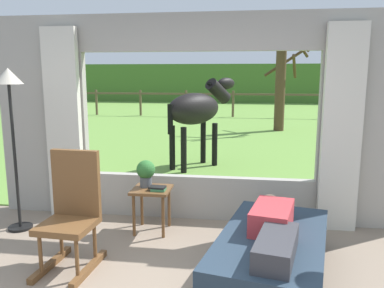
{
  "coord_description": "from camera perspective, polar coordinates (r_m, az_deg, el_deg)",
  "views": [
    {
      "loc": [
        0.62,
        -2.52,
        1.84
      ],
      "look_at": [
        0.0,
        1.8,
        1.05
      ],
      "focal_mm": 36.6,
      "sensor_mm": 36.0,
      "label": 1
    }
  ],
  "objects": [
    {
      "name": "back_wall_with_window",
      "position": [
        4.86,
        0.77,
        3.28
      ],
      "size": [
        5.2,
        0.12,
        2.55
      ],
      "color": "#9E998E",
      "rests_on": "ground_plane"
    },
    {
      "name": "curtain_panel_left",
      "position": [
        5.22,
        -18.19,
        2.71
      ],
      "size": [
        0.44,
        0.1,
        2.4
      ],
      "primitive_type": "cube",
      "color": "beige",
      "rests_on": "ground_plane"
    },
    {
      "name": "curtain_panel_right",
      "position": [
        4.81,
        20.96,
        1.93
      ],
      "size": [
        0.44,
        0.1,
        2.4
      ],
      "primitive_type": "cube",
      "color": "beige",
      "rests_on": "ground_plane"
    },
    {
      "name": "outdoor_pasture_lawn",
      "position": [
        15.8,
        5.84,
        3.59
      ],
      "size": [
        36.0,
        21.68,
        0.02
      ],
      "primitive_type": "cube",
      "color": "olive",
      "rests_on": "ground_plane"
    },
    {
      "name": "distant_hill_ridge",
      "position": [
        25.54,
        6.82,
        8.79
      ],
      "size": [
        36.0,
        2.0,
        2.4
      ],
      "primitive_type": "cube",
      "color": "#426A2A",
      "rests_on": "ground_plane"
    },
    {
      "name": "recliner_sofa",
      "position": [
        3.73,
        11.54,
        -15.71
      ],
      "size": [
        1.23,
        1.85,
        0.42
      ],
      "rotation": [
        0.0,
        0.0,
        -0.21
      ],
      "color": "black",
      "rests_on": "ground_plane"
    },
    {
      "name": "reclining_person",
      "position": [
        3.57,
        11.76,
        -11.67
      ],
      "size": [
        0.46,
        1.43,
        0.22
      ],
      "rotation": [
        0.0,
        0.0,
        -0.21
      ],
      "color": "#B23338",
      "rests_on": "recliner_sofa"
    },
    {
      "name": "rocking_chair",
      "position": [
        3.95,
        -17.08,
        -9.33
      ],
      "size": [
        0.51,
        0.71,
        1.12
      ],
      "rotation": [
        0.0,
        0.0,
        -0.06
      ],
      "color": "brown",
      "rests_on": "ground_plane"
    },
    {
      "name": "side_table",
      "position": [
        4.63,
        -5.89,
        -7.59
      ],
      "size": [
        0.44,
        0.44,
        0.52
      ],
      "color": "brown",
      "rests_on": "ground_plane"
    },
    {
      "name": "potted_plant",
      "position": [
        4.63,
        -6.74,
        -4.04
      ],
      "size": [
        0.22,
        0.22,
        0.32
      ],
      "color": "#4C5156",
      "rests_on": "side_table"
    },
    {
      "name": "book_stack",
      "position": [
        4.52,
        -4.98,
        -6.46
      ],
      "size": [
        0.19,
        0.14,
        0.05
      ],
      "color": "#337247",
      "rests_on": "side_table"
    },
    {
      "name": "floor_lamp_left",
      "position": [
        4.92,
        -24.99,
        5.75
      ],
      "size": [
        0.32,
        0.32,
        1.9
      ],
      "color": "black",
      "rests_on": "ground_plane"
    },
    {
      "name": "horse",
      "position": [
        7.56,
        0.75,
        5.08
      ],
      "size": [
        1.39,
        1.64,
        1.73
      ],
      "rotation": [
        0.0,
        0.0,
        -0.66
      ],
      "color": "black",
      "rests_on": "outdoor_pasture_lawn"
    },
    {
      "name": "pasture_tree",
      "position": [
        12.76,
        12.91,
        9.03
      ],
      "size": [
        1.48,
        1.48,
        3.36
      ],
      "color": "#4C3823",
      "rests_on": "outdoor_pasture_lawn"
    },
    {
      "name": "pasture_fence_line",
      "position": [
        16.56,
        6.01,
        6.45
      ],
      "size": [
        16.1,
        0.1,
        1.1
      ],
      "color": "brown",
      "rests_on": "outdoor_pasture_lawn"
    }
  ]
}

